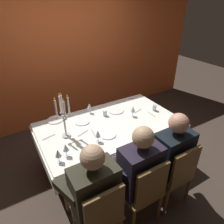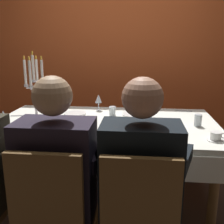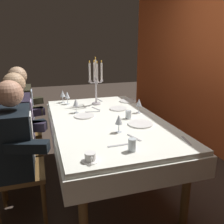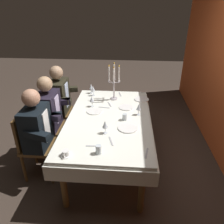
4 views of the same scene
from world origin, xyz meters
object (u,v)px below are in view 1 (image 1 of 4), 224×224
(dining_table, at_px, (110,130))
(wine_glass_4, at_px, (89,106))
(dinner_plate_1, at_px, (82,122))
(coffee_cup_0, at_px, (173,117))
(water_tumbler_0, at_px, (154,108))
(water_tumbler_1, at_px, (105,113))
(wine_glass_0, at_px, (66,148))
(seated_diner_1, at_px, (140,169))
(wine_glass_2, at_px, (133,109))
(dinner_plate_0, at_px, (116,110))
(seated_diner_2, at_px, (173,153))
(dinner_plate_2, at_px, (108,134))
(dinner_plate_3, at_px, (55,120))
(candelabra, at_px, (64,117))
(wine_glass_1, at_px, (58,154))
(wine_glass_3, at_px, (98,134))
(seated_diner_0, at_px, (95,191))

(dining_table, bearing_deg, wine_glass_4, 106.23)
(dinner_plate_1, height_order, coffee_cup_0, coffee_cup_0)
(water_tumbler_0, bearing_deg, water_tumbler_1, 161.07)
(wine_glass_0, bearing_deg, seated_diner_1, -44.20)
(water_tumbler_0, bearing_deg, wine_glass_2, 175.91)
(dinner_plate_0, distance_m, seated_diner_1, 1.21)
(water_tumbler_1, relative_size, seated_diner_2, 0.07)
(dinner_plate_2, height_order, seated_diner_2, seated_diner_2)
(dinner_plate_2, height_order, coffee_cup_0, coffee_cup_0)
(dinner_plate_3, bearing_deg, wine_glass_2, -25.18)
(wine_glass_0, xyz_separation_m, coffee_cup_0, (1.56, -0.04, -0.09))
(water_tumbler_0, bearing_deg, coffee_cup_0, -79.98)
(dinner_plate_2, bearing_deg, candelabra, 151.89)
(dinner_plate_3, distance_m, wine_glass_1, 0.87)
(wine_glass_0, xyz_separation_m, wine_glass_2, (1.11, 0.31, -0.00))
(dinner_plate_1, distance_m, seated_diner_2, 1.27)
(wine_glass_0, relative_size, water_tumbler_0, 1.67)
(candelabra, relative_size, wine_glass_2, 3.62)
(wine_glass_0, bearing_deg, water_tumbler_0, 10.79)
(dinner_plate_1, relative_size, seated_diner_2, 0.17)
(seated_diner_1, distance_m, seated_diner_2, 0.46)
(dinner_plate_0, relative_size, seated_diner_1, 0.20)
(dinner_plate_0, xyz_separation_m, wine_glass_2, (0.13, -0.26, 0.11))
(wine_glass_2, bearing_deg, candelabra, 177.93)
(dinner_plate_2, distance_m, wine_glass_1, 0.70)
(wine_glass_4, bearing_deg, coffee_cup_0, -39.04)
(water_tumbler_0, distance_m, water_tumbler_1, 0.77)
(water_tumbler_0, xyz_separation_m, seated_diner_2, (-0.46, -0.85, -0.05))
(wine_glass_3, distance_m, seated_diner_2, 0.89)
(wine_glass_0, distance_m, wine_glass_4, 0.95)
(wine_glass_3, xyz_separation_m, water_tumbler_0, (1.09, 0.24, -0.07))
(wine_glass_1, relative_size, water_tumbler_1, 1.88)
(wine_glass_3, relative_size, seated_diner_0, 0.13)
(water_tumbler_0, bearing_deg, dinner_plate_2, -168.96)
(water_tumbler_0, bearing_deg, wine_glass_4, 153.82)
(wine_glass_3, bearing_deg, wine_glass_2, 20.82)
(wine_glass_1, distance_m, wine_glass_2, 1.27)
(wine_glass_1, height_order, wine_glass_3, same)
(water_tumbler_1, distance_m, seated_diner_0, 1.31)
(wine_glass_0, xyz_separation_m, seated_diner_2, (1.04, -0.56, -0.12))
(wine_glass_3, relative_size, water_tumbler_0, 1.67)
(seated_diner_0, height_order, seated_diner_2, same)
(wine_glass_0, xyz_separation_m, seated_diner_1, (0.58, -0.56, -0.12))
(water_tumbler_1, relative_size, coffee_cup_0, 0.66)
(seated_diner_1, bearing_deg, dinner_plate_3, 109.23)
(seated_diner_1, bearing_deg, candelabra, 116.73)
(wine_glass_3, relative_size, wine_glass_4, 1.00)
(dinner_plate_0, xyz_separation_m, water_tumbler_0, (0.51, -0.29, 0.04))
(wine_glass_2, distance_m, water_tumbler_0, 0.39)
(water_tumbler_0, height_order, seated_diner_1, seated_diner_1)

